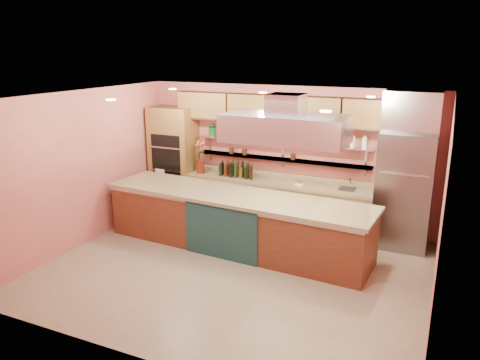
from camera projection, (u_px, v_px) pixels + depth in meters
The scene contains 21 objects.
floor at pixel (234, 270), 7.65m from camera, with size 6.00×5.00×0.02m, color gray.
ceiling at pixel (233, 97), 6.89m from camera, with size 6.00×5.00×0.02m, color black.
wall_back at pixel (286, 156), 9.46m from camera, with size 6.00×0.04×2.80m, color #C3645C.
wall_front at pixel (136, 248), 5.08m from camera, with size 6.00×0.04×2.80m, color #C3645C.
wall_left at pixel (83, 168), 8.46m from camera, with size 0.04×5.00×2.80m, color #C3645C.
wall_right at pixel (442, 215), 6.08m from camera, with size 0.04×5.00×2.80m, color #C3645C.
oven_stack at pixel (174, 160), 10.22m from camera, with size 0.95×0.64×2.30m, color olive.
refrigerator at pixel (404, 191), 8.31m from camera, with size 0.95×0.72×2.10m, color slate.
back_counter at pixel (277, 203), 9.47m from camera, with size 3.84×0.64×0.93m, color tan.
wall_shelf_lower at pixel (281, 159), 9.38m from camera, with size 3.60×0.26×0.03m, color silver.
wall_shelf_upper at pixel (281, 142), 9.29m from camera, with size 3.60×0.26×0.03m, color silver.
upper_cabinets at pixel (284, 110), 9.05m from camera, with size 4.60×0.36×0.55m, color olive.
range_hood at pixel (286, 128), 7.55m from camera, with size 2.00×1.00×0.45m, color silver.
ceiling_downlights at pixel (238, 98), 7.08m from camera, with size 4.00×2.80×0.02m, color #FFE5A5.
island at pixel (236, 221), 8.38m from camera, with size 4.85×1.05×1.01m, color #602E1B.
flower_vase at pixel (201, 166), 9.95m from camera, with size 0.16×0.16×0.29m, color #621A0E.
oil_bottle_cluster at pixel (236, 171), 9.62m from camera, with size 0.82×0.23×0.26m, color black.
kitchen_scale at pixel (300, 183), 9.11m from camera, with size 0.14×0.11×0.08m, color white.
bar_faucet at pixel (350, 183), 8.79m from camera, with size 0.03×0.03×0.23m, color white.
copper_kettle at pixel (244, 135), 9.59m from camera, with size 0.19×0.19×0.15m, color #C75C2E.
green_canister at pixel (250, 134), 9.53m from camera, with size 0.17×0.17×0.20m, color #0F4619.
Camera 1 is at (2.97, -6.30, 3.49)m, focal length 35.00 mm.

